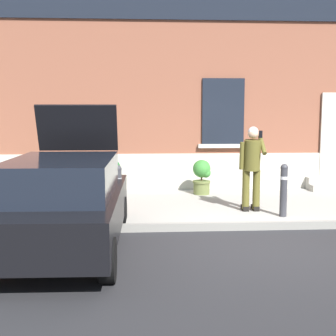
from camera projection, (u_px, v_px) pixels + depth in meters
The scene contains 11 objects.
ground_plane at pixel (258, 244), 7.69m from camera, with size 80.00×80.00×0.00m, color #232326.
sidewalk at pixel (226, 206), 10.45m from camera, with size 24.00×3.60×0.15m, color #99968E.
curb_edge at pixel (245, 226), 8.61m from camera, with size 24.00×0.12×0.15m, color gray.
building_facade at pixel (211, 55), 12.46m from camera, with size 24.00×1.52×7.50m.
hatchback_car_black at pixel (65, 202), 7.23m from camera, with size 1.87×4.10×2.34m.
bollard_near_person at pixel (284, 188), 8.99m from camera, with size 0.15×0.15×1.04m.
bollard_far_left at pixel (118, 190), 8.79m from camera, with size 0.15×0.15×1.04m.
person_on_phone at pixel (252, 163), 9.41m from camera, with size 0.51×0.47×1.75m.
planter_terracotta at pixel (19, 177), 11.17m from camera, with size 0.44×0.44×0.86m.
planter_charcoal at pixel (112, 175), 11.62m from camera, with size 0.44×0.44×0.86m.
planter_olive at pixel (202, 176), 11.40m from camera, with size 0.44×0.44×0.86m.
Camera 1 is at (-1.97, -7.36, 2.24)m, focal length 49.11 mm.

